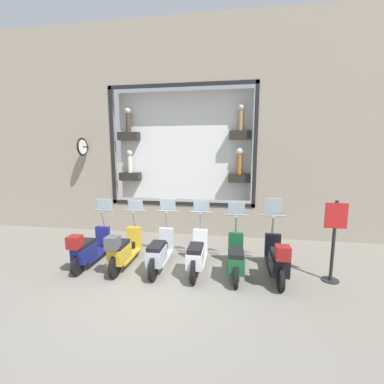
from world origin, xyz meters
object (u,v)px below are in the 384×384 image
(scooter_green_1, at_px, (236,258))
(scooter_navy_5, at_px, (89,248))
(scooter_white_2, at_px, (197,254))
(shop_sign_post, at_px, (334,238))
(scooter_silver_3, at_px, (160,252))
(scooter_black_0, at_px, (277,259))
(scooter_yellow_4, at_px, (123,250))

(scooter_green_1, relative_size, scooter_navy_5, 1.00)
(scooter_white_2, bearing_deg, shop_sign_post, -89.40)
(scooter_silver_3, distance_m, scooter_navy_5, 1.81)
(scooter_green_1, distance_m, scooter_white_2, 0.90)
(scooter_black_0, height_order, scooter_green_1, scooter_black_0)
(scooter_navy_5, xyz_separation_m, shop_sign_post, (0.11, -5.68, 0.53))
(scooter_green_1, bearing_deg, scooter_black_0, -93.46)
(scooter_white_2, distance_m, scooter_navy_5, 2.71)
(scooter_yellow_4, bearing_deg, scooter_white_2, -87.93)
(scooter_green_1, xyz_separation_m, scooter_yellow_4, (-0.06, 2.71, 0.06))
(shop_sign_post, bearing_deg, scooter_silver_3, 90.47)
(scooter_black_0, bearing_deg, scooter_navy_5, 90.15)
(scooter_silver_3, height_order, scooter_yellow_4, scooter_silver_3)
(scooter_white_2, relative_size, scooter_silver_3, 1.00)
(scooter_green_1, height_order, scooter_white_2, scooter_white_2)
(scooter_silver_3, bearing_deg, scooter_green_1, -90.23)
(scooter_white_2, bearing_deg, scooter_green_1, -90.50)
(scooter_navy_5, bearing_deg, shop_sign_post, -88.94)
(scooter_green_1, height_order, scooter_silver_3, scooter_silver_3)
(scooter_silver_3, relative_size, scooter_navy_5, 1.01)
(scooter_green_1, bearing_deg, scooter_silver_3, 89.77)
(scooter_green_1, bearing_deg, shop_sign_post, -88.92)
(scooter_black_0, xyz_separation_m, scooter_white_2, (0.06, 1.81, -0.03))
(scooter_navy_5, bearing_deg, scooter_black_0, -89.85)
(scooter_yellow_4, distance_m, shop_sign_post, 4.81)
(scooter_white_2, height_order, scooter_navy_5, scooter_white_2)
(scooter_yellow_4, bearing_deg, scooter_green_1, -88.79)
(scooter_green_1, bearing_deg, scooter_navy_5, 91.05)
(scooter_green_1, relative_size, scooter_yellow_4, 0.99)
(shop_sign_post, bearing_deg, scooter_green_1, 91.08)
(scooter_silver_3, xyz_separation_m, scooter_yellow_4, (-0.06, 0.90, 0.03))
(scooter_green_1, distance_m, scooter_silver_3, 1.81)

